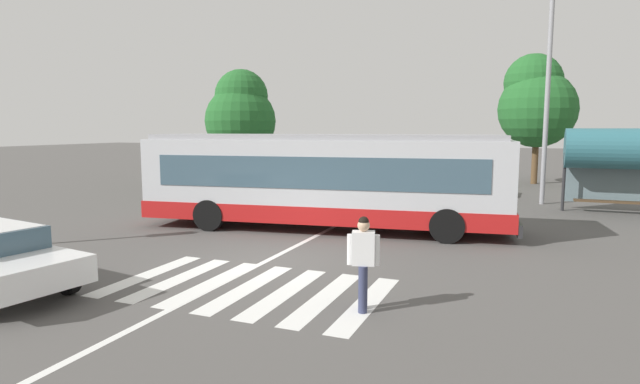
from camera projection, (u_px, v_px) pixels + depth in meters
ground_plane at (270, 261)px, 12.76m from camera, size 160.00×160.00×0.00m
city_transit_bus at (324, 180)px, 16.64m from camera, size 12.00×4.15×3.06m
pedestrian_crossing_street at (363, 258)px, 9.17m from camera, size 0.56×0.36×1.72m
parked_car_blue at (363, 178)px, 26.06m from camera, size 2.07×4.59×1.35m
parked_car_champagne at (416, 179)px, 25.19m from camera, size 2.27×4.66×1.35m
parked_car_silver at (474, 180)px, 24.71m from camera, size 1.98×4.55×1.35m
bus_stop_shelter at (622, 150)px, 19.53m from camera, size 4.00×1.54×3.25m
twin_arm_street_lamp at (549, 73)px, 21.63m from camera, size 4.40×0.32×9.07m
background_tree_left at (241, 114)px, 29.44m from camera, size 4.02×4.02×6.58m
background_tree_right at (536, 101)px, 29.95m from camera, size 4.43×4.43×7.55m
crosswalk_painted_stripes at (248, 288)px, 10.62m from camera, size 5.54×3.38×0.01m
lane_center_line at (300, 244)px, 14.64m from camera, size 0.16×24.00×0.01m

